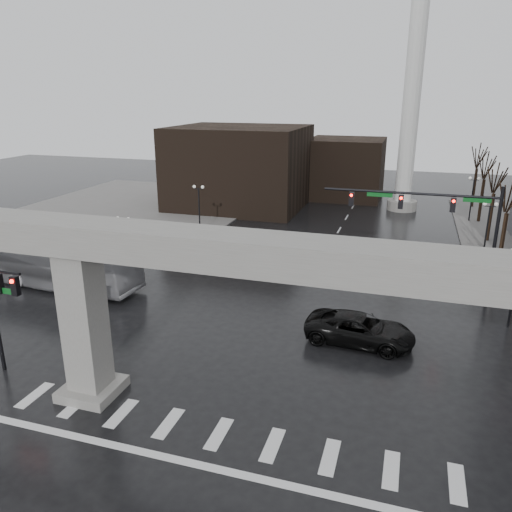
# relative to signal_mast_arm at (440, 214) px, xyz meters

# --- Properties ---
(ground) EXTENTS (160.00, 160.00, 0.00)m
(ground) POSITION_rel_signal_mast_arm_xyz_m (-8.99, -18.80, -5.83)
(ground) COLOR black
(ground) RESTS_ON ground
(sidewalk_nw) EXTENTS (28.00, 36.00, 0.15)m
(sidewalk_nw) POSITION_rel_signal_mast_arm_xyz_m (-34.99, 17.20, -5.75)
(sidewalk_nw) COLOR slate
(sidewalk_nw) RESTS_ON ground
(elevated_guideway) EXTENTS (48.00, 2.60, 8.70)m
(elevated_guideway) POSITION_rel_signal_mast_arm_xyz_m (-7.73, -18.80, 1.05)
(elevated_guideway) COLOR gray
(elevated_guideway) RESTS_ON ground
(building_far_left) EXTENTS (16.00, 14.00, 10.00)m
(building_far_left) POSITION_rel_signal_mast_arm_xyz_m (-22.99, 23.20, -0.83)
(building_far_left) COLOR black
(building_far_left) RESTS_ON ground
(building_far_mid) EXTENTS (10.00, 10.00, 8.00)m
(building_far_mid) POSITION_rel_signal_mast_arm_xyz_m (-10.99, 33.20, -1.83)
(building_far_mid) COLOR black
(building_far_mid) RESTS_ON ground
(smokestack) EXTENTS (3.60, 3.60, 30.00)m
(smokestack) POSITION_rel_signal_mast_arm_xyz_m (-2.99, 27.20, 7.52)
(smokestack) COLOR silver
(smokestack) RESTS_ON ground
(signal_mast_arm) EXTENTS (12.12, 0.43, 8.00)m
(signal_mast_arm) POSITION_rel_signal_mast_arm_xyz_m (0.00, 0.00, 0.00)
(signal_mast_arm) COLOR black
(signal_mast_arm) RESTS_ON ground
(signal_left_pole) EXTENTS (2.30, 0.30, 6.00)m
(signal_left_pole) POSITION_rel_signal_mast_arm_xyz_m (-21.24, -18.30, -1.76)
(signal_left_pole) COLOR black
(signal_left_pole) RESTS_ON ground
(lamp_right_1) EXTENTS (1.22, 0.32, 5.11)m
(lamp_right_1) POSITION_rel_signal_mast_arm_xyz_m (4.51, 9.20, -2.36)
(lamp_right_1) COLOR black
(lamp_right_1) RESTS_ON ground
(lamp_right_2) EXTENTS (1.22, 0.32, 5.11)m
(lamp_right_2) POSITION_rel_signal_mast_arm_xyz_m (4.51, 23.20, -2.36)
(lamp_right_2) COLOR black
(lamp_right_2) RESTS_ON ground
(lamp_left_0) EXTENTS (1.22, 0.32, 5.11)m
(lamp_left_0) POSITION_rel_signal_mast_arm_xyz_m (-22.49, -4.80, -2.36)
(lamp_left_0) COLOR black
(lamp_left_0) RESTS_ON ground
(lamp_left_1) EXTENTS (1.22, 0.32, 5.11)m
(lamp_left_1) POSITION_rel_signal_mast_arm_xyz_m (-22.49, 9.20, -2.36)
(lamp_left_1) COLOR black
(lamp_left_1) RESTS_ON ground
(lamp_left_2) EXTENTS (1.22, 0.32, 5.11)m
(lamp_left_2) POSITION_rel_signal_mast_arm_xyz_m (-22.49, 23.20, -2.36)
(lamp_left_2) COLOR black
(lamp_left_2) RESTS_ON ground
(tree_right_1) EXTENTS (1.09, 1.61, 7.67)m
(tree_right_1) POSITION_rel_signal_mast_arm_xyz_m (5.54, 7.22, -2.98)
(tree_right_1) COLOR black
(tree_right_1) RESTS_ON ground
(tree_right_2) EXTENTS (1.10, 1.63, 7.85)m
(tree_right_2) POSITION_rel_signal_mast_arm_xyz_m (5.54, 15.22, -2.91)
(tree_right_2) COLOR black
(tree_right_2) RESTS_ON ground
(tree_right_3) EXTENTS (1.11, 1.66, 8.02)m
(tree_right_3) POSITION_rel_signal_mast_arm_xyz_m (5.54, 23.22, -2.85)
(tree_right_3) COLOR black
(tree_right_3) RESTS_ON ground
(tree_right_4) EXTENTS (1.12, 1.69, 8.19)m
(tree_right_4) POSITION_rel_signal_mast_arm_xyz_m (5.54, 31.22, -2.79)
(tree_right_4) COLOR black
(tree_right_4) RESTS_ON ground
(pickup_truck) EXTENTS (6.50, 3.42, 1.74)m
(pickup_truck) POSITION_rel_signal_mast_arm_xyz_m (-4.16, -9.68, -4.96)
(pickup_truck) COLOR black
(pickup_truck) RESTS_ON ground
(city_bus) EXTENTS (13.65, 4.01, 3.75)m
(city_bus) POSITION_rel_signal_mast_arm_xyz_m (-26.94, -7.31, -3.95)
(city_bus) COLOR #98989C
(city_bus) RESTS_ON ground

